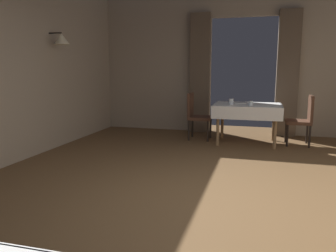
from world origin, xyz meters
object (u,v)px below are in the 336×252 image
chair_mid_right (303,118)px  plate_mid_a (239,103)px  dining_table_mid (247,109)px  chair_mid_left (196,114)px  glass_mid_c (231,102)px  glass_mid_b (251,103)px

chair_mid_right → plate_mid_a: chair_mid_right is taller
dining_table_mid → chair_mid_left: 1.02m
chair_mid_left → glass_mid_c: size_ratio=8.21×
chair_mid_left → glass_mid_c: (0.72, -0.29, 0.29)m
plate_mid_a → glass_mid_c: bearing=-117.2°
chair_mid_left → plate_mid_a: size_ratio=3.93×
chair_mid_left → glass_mid_b: (1.07, -0.36, 0.28)m
chair_mid_left → chair_mid_right: size_ratio=1.00×
chair_mid_right → glass_mid_c: bearing=-168.6°
chair_mid_right → plate_mid_a: (-1.17, -0.00, 0.24)m
plate_mid_a → glass_mid_b: (0.22, -0.33, 0.04)m
plate_mid_a → dining_table_mid: bearing=-27.1°
chair_mid_left → glass_mid_b: chair_mid_left is taller
glass_mid_b → glass_mid_c: (-0.36, 0.07, 0.01)m
chair_mid_left → glass_mid_c: bearing=-22.1°
glass_mid_b → glass_mid_c: 0.36m
glass_mid_c → chair_mid_right: bearing=11.4°
dining_table_mid → chair_mid_right: (1.01, 0.09, -0.14)m
dining_table_mid → chair_mid_left: (-1.01, 0.11, -0.14)m
plate_mid_a → glass_mid_c: glass_mid_c is taller
dining_table_mid → glass_mid_b: (0.06, -0.25, 0.13)m
chair_mid_right → glass_mid_b: chair_mid_right is taller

